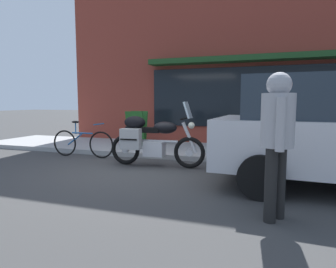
{
  "coord_description": "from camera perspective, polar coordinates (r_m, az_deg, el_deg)",
  "views": [
    {
      "loc": [
        2.61,
        -5.4,
        1.4
      ],
      "look_at": [
        0.52,
        0.71,
        0.7
      ],
      "focal_mm": 31.33,
      "sensor_mm": 36.0,
      "label": 1
    }
  ],
  "objects": [
    {
      "name": "ground_plane",
      "position": [
        6.16,
        -6.78,
        -6.99
      ],
      "size": [
        80.0,
        80.0,
        0.0
      ],
      "primitive_type": "plane",
      "color": "#3B3B3B"
    },
    {
      "name": "touring_motorcycle",
      "position": [
        6.4,
        -3.45,
        -0.89
      ],
      "size": [
        2.15,
        0.74,
        1.42
      ],
      "color": "black",
      "rests_on": "ground_plane"
    },
    {
      "name": "parked_bicycle",
      "position": [
        7.81,
        -16.32,
        -1.63
      ],
      "size": [
        1.75,
        0.48,
        0.93
      ],
      "color": "black",
      "rests_on": "ground_plane"
    },
    {
      "name": "pedestrian_walking",
      "position": [
        3.62,
        20.54,
        0.99
      ],
      "size": [
        0.42,
        0.56,
        1.74
      ],
      "color": "black",
      "rests_on": "ground_plane"
    },
    {
      "name": "sandwich_board_sign",
      "position": [
        8.74,
        -6.1,
        1.11
      ],
      "size": [
        0.55,
        0.43,
        1.01
      ],
      "color": "#1E511E",
      "rests_on": "sidewalk_curb"
    }
  ]
}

